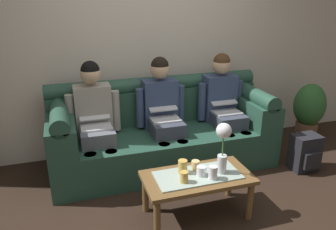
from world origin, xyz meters
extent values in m
plane|color=black|center=(0.00, 0.00, 0.00)|extent=(14.00, 14.00, 0.00)
cube|color=beige|center=(0.00, 1.70, 1.45)|extent=(6.00, 0.12, 2.90)
cube|color=#234738|center=(0.00, 1.10, 0.21)|extent=(2.45, 0.88, 0.42)
cube|color=#234738|center=(0.00, 1.43, 0.62)|extent=(2.45, 0.22, 0.40)
cylinder|color=#234738|center=(0.00, 1.43, 0.87)|extent=(2.45, 0.18, 0.18)
cube|color=#234738|center=(-1.08, 1.10, 0.56)|extent=(0.28, 0.88, 0.28)
cylinder|color=#234738|center=(-1.08, 1.10, 0.74)|extent=(0.18, 0.88, 0.18)
cube|color=#234738|center=(1.08, 1.10, 0.56)|extent=(0.28, 0.88, 0.28)
cylinder|color=#234738|center=(1.08, 1.10, 0.74)|extent=(0.18, 0.88, 0.18)
cube|color=#595B66|center=(-0.74, 1.04, 0.49)|extent=(0.34, 0.40, 0.15)
cylinder|color=#595B66|center=(-0.84, 0.78, 0.21)|extent=(0.12, 0.12, 0.42)
cylinder|color=#595B66|center=(-0.64, 0.78, 0.21)|extent=(0.12, 0.12, 0.42)
cube|color=gray|center=(-0.74, 1.28, 0.69)|extent=(0.38, 0.22, 0.54)
cylinder|color=gray|center=(-0.97, 1.24, 0.67)|extent=(0.09, 0.09, 0.44)
cylinder|color=gray|center=(-0.50, 1.24, 0.67)|extent=(0.09, 0.09, 0.44)
sphere|color=tan|center=(-0.74, 1.26, 1.08)|extent=(0.21, 0.21, 0.21)
sphere|color=black|center=(-0.74, 1.26, 1.12)|extent=(0.19, 0.19, 0.19)
cube|color=silver|center=(-0.74, 1.06, 0.58)|extent=(0.31, 0.22, 0.02)
cube|color=silver|center=(-0.74, 1.22, 0.68)|extent=(0.31, 0.19, 0.11)
cube|color=black|center=(-0.74, 1.21, 0.68)|extent=(0.27, 0.17, 0.09)
cube|color=#383D4C|center=(0.00, 1.04, 0.49)|extent=(0.34, 0.40, 0.15)
cylinder|color=#383D4C|center=(-0.10, 0.78, 0.21)|extent=(0.12, 0.12, 0.42)
cylinder|color=#383D4C|center=(0.10, 0.78, 0.21)|extent=(0.12, 0.12, 0.42)
cube|color=navy|center=(0.00, 1.28, 0.69)|extent=(0.38, 0.22, 0.54)
cylinder|color=navy|center=(-0.23, 1.24, 0.67)|extent=(0.09, 0.09, 0.44)
cylinder|color=navy|center=(0.23, 1.24, 0.67)|extent=(0.09, 0.09, 0.44)
sphere|color=tan|center=(0.00, 1.26, 1.08)|extent=(0.21, 0.21, 0.21)
sphere|color=black|center=(0.00, 1.26, 1.12)|extent=(0.19, 0.19, 0.19)
cube|color=silver|center=(0.00, 1.06, 0.58)|extent=(0.31, 0.22, 0.02)
cube|color=silver|center=(0.00, 1.20, 0.69)|extent=(0.31, 0.21, 0.07)
cube|color=black|center=(0.00, 1.19, 0.69)|extent=(0.27, 0.18, 0.05)
cube|color=#383D4C|center=(0.74, 1.04, 0.49)|extent=(0.34, 0.40, 0.15)
cylinder|color=#383D4C|center=(0.64, 0.78, 0.21)|extent=(0.12, 0.12, 0.42)
cylinder|color=#383D4C|center=(0.84, 0.78, 0.21)|extent=(0.12, 0.12, 0.42)
cube|color=navy|center=(0.74, 1.28, 0.69)|extent=(0.38, 0.22, 0.54)
cylinder|color=navy|center=(0.50, 1.24, 0.67)|extent=(0.09, 0.09, 0.44)
cylinder|color=navy|center=(0.97, 1.24, 0.67)|extent=(0.09, 0.09, 0.44)
sphere|color=tan|center=(0.74, 1.26, 1.08)|extent=(0.21, 0.21, 0.21)
sphere|color=#472D19|center=(0.74, 1.26, 1.12)|extent=(0.19, 0.19, 0.19)
cube|color=silver|center=(0.74, 1.06, 0.58)|extent=(0.31, 0.22, 0.02)
cube|color=silver|center=(0.74, 1.20, 0.69)|extent=(0.31, 0.21, 0.07)
cube|color=black|center=(0.74, 1.19, 0.68)|extent=(0.27, 0.18, 0.06)
cube|color=brown|center=(0.00, 0.14, 0.38)|extent=(0.93, 0.48, 0.04)
cube|color=#9EB2A8|center=(0.00, 0.14, 0.40)|extent=(0.73, 0.34, 0.01)
cylinder|color=brown|center=(-0.42, -0.05, 0.18)|extent=(0.06, 0.06, 0.36)
cylinder|color=brown|center=(0.42, -0.05, 0.18)|extent=(0.06, 0.06, 0.36)
cylinder|color=brown|center=(-0.42, 0.33, 0.18)|extent=(0.06, 0.06, 0.36)
cylinder|color=brown|center=(0.42, 0.33, 0.18)|extent=(0.06, 0.06, 0.36)
cylinder|color=silver|center=(0.21, 0.11, 0.49)|extent=(0.08, 0.08, 0.16)
cylinder|color=#3D7538|center=(0.21, 0.11, 0.66)|extent=(0.01, 0.01, 0.18)
sphere|color=silver|center=(0.21, 0.11, 0.80)|extent=(0.13, 0.13, 0.13)
cylinder|color=gold|center=(-0.11, 0.21, 0.46)|extent=(0.08, 0.08, 0.12)
cylinder|color=gold|center=(-0.15, 0.06, 0.45)|extent=(0.07, 0.07, 0.09)
cylinder|color=silver|center=(0.02, 0.12, 0.45)|extent=(0.08, 0.08, 0.08)
cylinder|color=#DBB77A|center=(0.02, 0.23, 0.45)|extent=(0.07, 0.07, 0.08)
cylinder|color=silver|center=(0.09, 0.04, 0.46)|extent=(0.08, 0.08, 0.11)
cube|color=black|center=(1.46, 0.54, 0.20)|extent=(0.29, 0.22, 0.41)
cube|color=black|center=(1.46, 0.41, 0.16)|extent=(0.20, 0.05, 0.18)
cylinder|color=brown|center=(1.99, 1.18, 0.13)|extent=(0.28, 0.28, 0.26)
ellipsoid|color=#2D602D|center=(1.99, 1.18, 0.50)|extent=(0.40, 0.40, 0.56)
camera|label=1|loc=(-1.00, -2.17, 1.87)|focal=35.71mm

